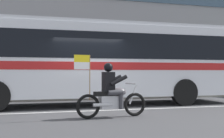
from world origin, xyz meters
The scene contains 6 objects.
ground_plane centered at (0.00, 0.00, 0.00)m, with size 60.00×60.00×0.00m, color #3D3D3F.
sidewalk_curb centered at (0.00, 5.10, 0.07)m, with size 28.00×3.80×0.15m, color gray.
lane_center_stripe centered at (0.00, -0.60, 0.00)m, with size 26.60×0.14×0.01m, color silver.
office_building_facade centered at (0.00, 7.39, 4.62)m, with size 28.00×0.89×9.23m.
transit_bus centered at (0.52, 1.19, 1.88)m, with size 11.90×2.65×3.22m.
motorcycle_with_rider centered at (0.19, -2.20, 0.67)m, with size 2.19×0.66×1.78m.
Camera 1 is at (-2.13, -10.39, 1.28)m, focal length 47.63 mm.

